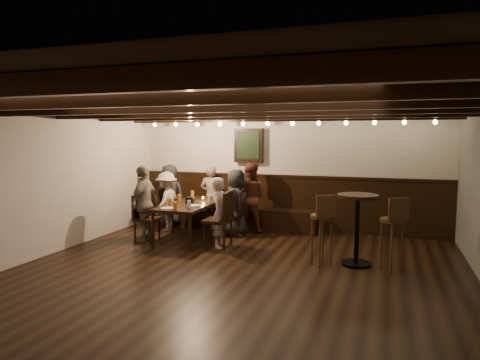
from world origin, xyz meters
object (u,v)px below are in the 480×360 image
at_px(person_bench_left, 170,195).
at_px(bar_stool_right, 392,244).
at_px(chair_right_near, 234,222).
at_px(person_bench_centre, 211,196).
at_px(chair_left_far, 146,227).
at_px(chair_right_far, 219,230).
at_px(person_left_near, 167,201).
at_px(person_right_near, 236,203).
at_px(person_left_far, 144,203).
at_px(dining_table, 191,206).
at_px(person_right_far, 220,213).
at_px(high_top_table, 357,219).
at_px(chair_left_near, 168,218).
at_px(person_bench_right, 250,197).
at_px(bar_stool_left, 322,239).

bearing_deg(person_bench_left, bar_stool_right, 157.08).
distance_m(chair_right_near, person_bench_centre, 1.02).
relative_size(chair_left_far, chair_right_far, 0.88).
bearing_deg(person_left_near, person_right_near, 90.00).
bearing_deg(chair_right_far, person_bench_centre, 25.67).
xyz_separation_m(chair_right_near, person_left_far, (-1.44, -0.95, 0.44)).
xyz_separation_m(dining_table, chair_right_near, (0.70, 0.47, -0.35)).
relative_size(person_right_near, person_right_far, 1.06).
relative_size(dining_table, person_bench_left, 1.38).
height_order(chair_left_far, chair_right_near, chair_right_near).
bearing_deg(high_top_table, person_right_far, 172.85).
distance_m(chair_left_far, person_right_near, 1.77).
bearing_deg(person_left_far, person_right_near, 120.96).
relative_size(chair_right_near, person_left_far, 0.63).
relative_size(chair_left_near, person_bench_right, 0.62).
height_order(chair_right_near, person_right_near, person_right_near).
height_order(dining_table, chair_right_near, chair_right_near).
height_order(chair_left_far, person_right_far, person_right_far).
height_order(chair_left_far, person_left_near, person_left_near).
bearing_deg(chair_left_far, person_bench_left, -172.34).
bearing_deg(chair_right_far, chair_right_near, 0.14).
bearing_deg(chair_right_far, bar_stool_left, -106.79).
height_order(person_right_far, bar_stool_right, person_right_far).
relative_size(person_left_near, person_right_far, 0.99).
bearing_deg(chair_left_far, high_top_table, 84.42).
distance_m(person_left_far, bar_stool_left, 3.38).
bearing_deg(person_right_near, person_bench_left, 74.74).
distance_m(chair_left_near, person_bench_centre, 1.02).
height_order(person_left_far, bar_stool_right, person_left_far).
xyz_separation_m(chair_left_near, chair_left_far, (0.03, -0.90, 0.00)).
bearing_deg(chair_right_near, person_right_near, -90.00).
relative_size(person_bench_centre, bar_stool_left, 1.22).
xyz_separation_m(chair_left_far, high_top_table, (3.81, -0.25, 0.44)).
height_order(person_bench_left, person_left_far, person_left_far).
xyz_separation_m(dining_table, person_bench_left, (-0.93, 0.87, 0.04)).
relative_size(dining_table, chair_right_near, 2.07).
relative_size(chair_left_near, person_bench_left, 0.65).
distance_m(bar_stool_left, bar_stool_right, 1.00).
bearing_deg(chair_left_far, bar_stool_left, 80.36).
relative_size(person_left_far, high_top_table, 1.31).
distance_m(person_left_near, person_left_far, 0.91).
bearing_deg(high_top_table, dining_table, 166.97).
relative_size(person_bench_left, bar_stool_left, 1.22).
relative_size(chair_left_near, bar_stool_right, 0.79).
bearing_deg(person_bench_centre, bar_stool_left, 141.34).
xyz_separation_m(chair_left_near, person_left_far, (-0.00, -0.90, 0.44)).
relative_size(dining_table, chair_right_far, 1.86).
xyz_separation_m(person_bench_right, high_top_table, (2.23, -1.65, 0.00)).
bearing_deg(chair_right_near, person_left_near, 90.00).
xyz_separation_m(bar_stool_left, bar_stool_right, (1.00, 0.05, 0.00)).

